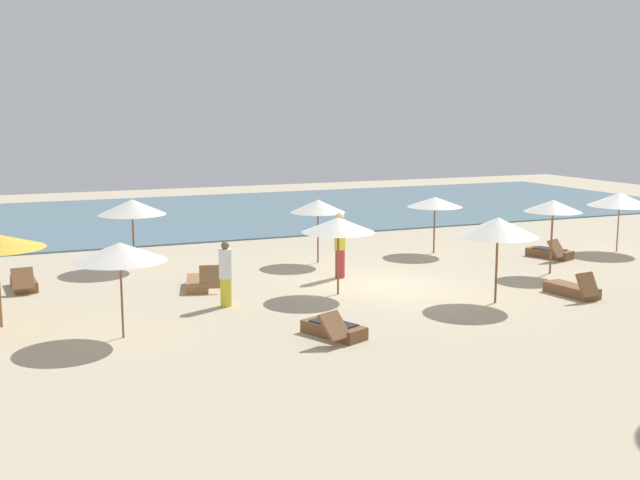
% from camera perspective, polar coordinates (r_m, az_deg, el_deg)
% --- Properties ---
extents(ground_plane, '(60.00, 60.00, 0.00)m').
position_cam_1_polar(ground_plane, '(22.25, 4.34, -3.35)').
color(ground_plane, '#BCAD8E').
extents(ocean_water, '(48.00, 16.00, 0.06)m').
position_cam_1_polar(ocean_water, '(37.94, -7.48, 1.95)').
color(ocean_water, slate).
rests_on(ocean_water, ground_plane).
extents(umbrella_1, '(2.01, 2.01, 2.11)m').
position_cam_1_polar(umbrella_1, '(17.36, -14.36, -0.84)').
color(umbrella_1, brown).
rests_on(umbrella_1, ground_plane).
extents(umbrella_2, '(1.78, 1.78, 2.06)m').
position_cam_1_polar(umbrella_2, '(25.26, -0.15, 2.48)').
color(umbrella_2, brown).
rests_on(umbrella_2, ground_plane).
extents(umbrella_3, '(1.91, 1.91, 1.96)m').
position_cam_1_polar(umbrella_3, '(27.32, 8.35, 2.75)').
color(umbrella_3, brown).
rests_on(umbrella_3, ground_plane).
extents(umbrella_4, '(2.11, 2.11, 2.18)m').
position_cam_1_polar(umbrella_4, '(25.07, -13.51, 2.35)').
color(umbrella_4, brown).
rests_on(umbrella_4, ground_plane).
extents(umbrella_5, '(1.72, 1.72, 2.25)m').
position_cam_1_polar(umbrella_5, '(24.56, 16.59, 2.38)').
color(umbrella_5, brown).
rests_on(umbrella_5, ground_plane).
extents(umbrella_6, '(2.07, 2.07, 2.22)m').
position_cam_1_polar(umbrella_6, '(20.41, 12.81, 0.93)').
color(umbrella_6, brown).
rests_on(umbrella_6, ground_plane).
extents(umbrella_7, '(1.97, 1.97, 2.09)m').
position_cam_1_polar(umbrella_7, '(20.88, 1.34, 1.09)').
color(umbrella_7, brown).
rests_on(umbrella_7, ground_plane).
extents(umbrella_8, '(2.17, 2.17, 2.08)m').
position_cam_1_polar(umbrella_8, '(29.26, 20.97, 2.78)').
color(umbrella_8, olive).
rests_on(umbrella_8, ground_plane).
extents(lounger_0, '(0.69, 1.71, 0.70)m').
position_cam_1_polar(lounger_0, '(23.26, -20.74, -2.96)').
color(lounger_0, brown).
rests_on(lounger_0, ground_plane).
extents(lounger_1, '(0.98, 1.72, 0.75)m').
position_cam_1_polar(lounger_1, '(22.07, -8.80, -3.09)').
color(lounger_1, olive).
rests_on(lounger_1, ground_plane).
extents(lounger_2, '(1.20, 1.78, 0.70)m').
position_cam_1_polar(lounger_2, '(17.26, 1.01, -6.50)').
color(lounger_2, brown).
rests_on(lounger_2, ground_plane).
extents(lounger_3, '(0.80, 1.69, 0.75)m').
position_cam_1_polar(lounger_3, '(22.05, 17.93, -3.45)').
color(lounger_3, brown).
rests_on(lounger_3, ground_plane).
extents(lounger_4, '(1.15, 1.76, 0.72)m').
position_cam_1_polar(lounger_4, '(27.45, 16.39, -0.89)').
color(lounger_4, brown).
rests_on(lounger_4, ground_plane).
extents(person_0, '(0.44, 0.44, 1.95)m').
position_cam_1_polar(person_0, '(23.12, 1.47, -0.32)').
color(person_0, '#BF3338').
rests_on(person_0, ground_plane).
extents(person_2, '(0.48, 0.48, 1.66)m').
position_cam_1_polar(person_2, '(19.91, -6.87, -2.46)').
color(person_2, yellow).
rests_on(person_2, ground_plane).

